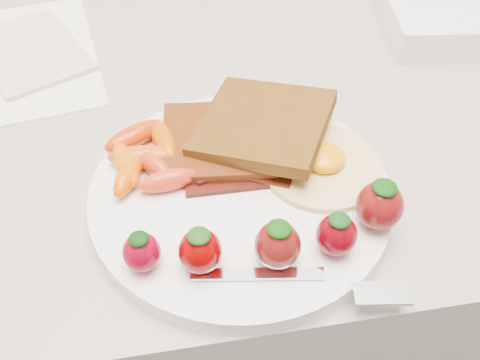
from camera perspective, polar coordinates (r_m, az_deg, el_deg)
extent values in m
cube|color=gray|center=(0.95, -1.24, -12.59)|extent=(2.00, 0.60, 0.90)
cylinder|color=white|center=(0.48, 0.00, -1.54)|extent=(0.27, 0.27, 0.02)
cube|color=#4B250C|center=(0.51, -2.37, 4.13)|extent=(0.11, 0.11, 0.01)
cube|color=black|center=(0.51, 2.50, 5.99)|extent=(0.16, 0.16, 0.03)
cylinder|color=#F6ECB1|center=(0.50, 8.71, 1.51)|extent=(0.15, 0.15, 0.01)
ellipsoid|color=orange|center=(0.50, 8.93, 2.39)|extent=(0.05, 0.05, 0.02)
cube|color=black|center=(0.48, -0.96, -0.31)|extent=(0.08, 0.02, 0.00)
cube|color=black|center=(0.48, 0.76, 0.76)|extent=(0.08, 0.05, 0.00)
cube|color=black|center=(0.49, -0.36, 1.65)|extent=(0.09, 0.04, 0.00)
ellipsoid|color=#B84412|center=(0.50, -10.35, 2.49)|extent=(0.07, 0.03, 0.02)
ellipsoid|color=#B83113|center=(0.49, -9.29, 1.68)|extent=(0.04, 0.05, 0.02)
ellipsoid|color=#D15000|center=(0.48, -11.82, 0.52)|extent=(0.04, 0.06, 0.02)
ellipsoid|color=#B84F01|center=(0.51, -8.13, 4.20)|extent=(0.03, 0.06, 0.02)
ellipsoid|color=#C32C02|center=(0.52, -11.18, 4.66)|extent=(0.07, 0.05, 0.02)
ellipsoid|color=red|center=(0.47, -7.68, -0.03)|extent=(0.06, 0.03, 0.02)
ellipsoid|color=#E65606|center=(0.50, -12.09, 1.67)|extent=(0.03, 0.06, 0.02)
ellipsoid|color=maroon|center=(0.42, -10.44, -7.60)|extent=(0.03, 0.03, 0.03)
ellipsoid|color=black|center=(0.41, -10.76, -6.18)|extent=(0.02, 0.02, 0.01)
ellipsoid|color=#680000|center=(0.41, -4.27, -7.60)|extent=(0.03, 0.03, 0.04)
ellipsoid|color=#13400C|center=(0.40, -4.42, -5.95)|extent=(0.02, 0.02, 0.01)
ellipsoid|color=#590D0B|center=(0.41, 4.04, -6.98)|extent=(0.04, 0.04, 0.04)
ellipsoid|color=#0D3B05|center=(0.40, 4.19, -5.21)|extent=(0.02, 0.02, 0.01)
ellipsoid|color=#590008|center=(0.43, 10.25, -5.82)|extent=(0.03, 0.03, 0.04)
ellipsoid|color=#0B370E|center=(0.41, 10.58, -4.23)|extent=(0.02, 0.02, 0.01)
ellipsoid|color=#630C0C|center=(0.45, 14.66, -2.70)|extent=(0.04, 0.04, 0.04)
ellipsoid|color=#0A3906|center=(0.43, 15.20, -0.78)|extent=(0.02, 0.02, 0.01)
cube|color=silver|center=(0.42, 1.85, -9.99)|extent=(0.10, 0.03, 0.00)
cube|color=silver|center=(0.42, 14.94, -11.61)|extent=(0.05, 0.03, 0.00)
cube|color=white|center=(0.72, -22.87, 11.83)|extent=(0.22, 0.28, 0.00)
cube|color=beige|center=(0.72, -21.51, 12.64)|extent=(0.17, 0.19, 0.01)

